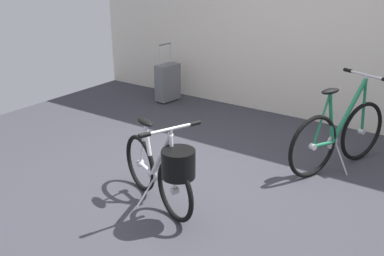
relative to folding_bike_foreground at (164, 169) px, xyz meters
name	(u,v)px	position (x,y,z in m)	size (l,w,h in m)	color
ground_plane	(180,194)	(-0.05, 0.29, -0.38)	(6.40, 6.40, 0.00)	#38383F
back_wall	(302,5)	(-0.05, 2.82, 1.04)	(6.40, 0.10, 2.84)	silver
folding_bike_foreground	(164,169)	(0.00, 0.00, 0.00)	(1.04, 0.57, 0.79)	black
display_bike_left	(339,135)	(0.91, 1.60, -0.03)	(0.63, 1.25, 0.93)	black
rolling_suitcase	(168,82)	(-1.80, 2.38, -0.10)	(0.22, 0.38, 0.83)	slate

